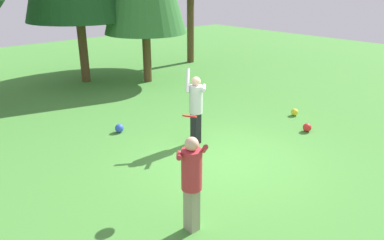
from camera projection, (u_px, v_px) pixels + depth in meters
The scene contains 7 objects.
ground_plane at pixel (225, 160), 8.75m from camera, with size 40.00×40.00×0.00m, color #478C38.
person_thrower at pixel (196, 104), 9.31m from camera, with size 0.69×0.69×1.95m.
person_catcher at pixel (192, 177), 5.98m from camera, with size 0.73×0.74×1.70m.
frisbee at pixel (190, 116), 6.78m from camera, with size 0.36×0.37×0.10m.
ball_blue at pixel (119, 128), 10.30m from camera, with size 0.24×0.24×0.24m, color blue.
ball_yellow at pixel (295, 112), 11.57m from camera, with size 0.22×0.22×0.22m, color yellow.
ball_red at pixel (307, 127), 10.35m from camera, with size 0.24×0.24×0.24m, color red.
Camera 1 is at (-5.82, -5.31, 3.99)m, focal length 34.79 mm.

